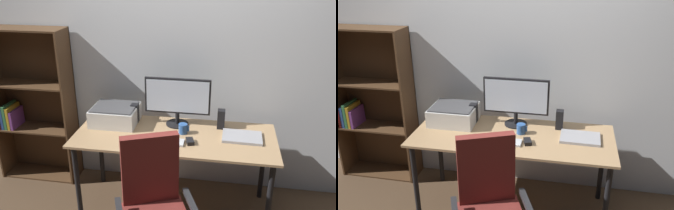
% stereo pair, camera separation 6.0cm
% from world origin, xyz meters
% --- Properties ---
extents(ground_plane, '(12.00, 12.00, 0.00)m').
position_xyz_m(ground_plane, '(0.00, 0.00, 0.00)').
color(ground_plane, '#4C3826').
extents(back_wall, '(6.40, 0.10, 2.60)m').
position_xyz_m(back_wall, '(0.00, 0.52, 1.30)').
color(back_wall, silver).
rests_on(back_wall, ground).
extents(desk, '(1.68, 0.69, 0.74)m').
position_xyz_m(desk, '(0.00, 0.00, 0.66)').
color(desk, tan).
rests_on(desk, ground).
extents(monitor, '(0.57, 0.20, 0.43)m').
position_xyz_m(monitor, '(-0.01, 0.20, 0.99)').
color(monitor, black).
rests_on(monitor, desk).
extents(keyboard, '(0.29, 0.11, 0.02)m').
position_xyz_m(keyboard, '(-0.05, -0.15, 0.75)').
color(keyboard, '#B7BABC').
rests_on(keyboard, desk).
extents(mouse, '(0.08, 0.11, 0.03)m').
position_xyz_m(mouse, '(0.14, -0.12, 0.76)').
color(mouse, black).
rests_on(mouse, desk).
extents(coffee_mug, '(0.09, 0.07, 0.09)m').
position_xyz_m(coffee_mug, '(0.06, 0.04, 0.78)').
color(coffee_mug, '#285193').
rests_on(coffee_mug, desk).
extents(laptop, '(0.33, 0.24, 0.02)m').
position_xyz_m(laptop, '(0.55, 0.03, 0.75)').
color(laptop, '#99999E').
rests_on(laptop, desk).
extents(speaker_left, '(0.06, 0.07, 0.17)m').
position_xyz_m(speaker_left, '(-0.39, 0.20, 0.82)').
color(speaker_left, black).
rests_on(speaker_left, desk).
extents(speaker_right, '(0.06, 0.07, 0.17)m').
position_xyz_m(speaker_right, '(0.37, 0.20, 0.82)').
color(speaker_right, black).
rests_on(speaker_right, desk).
extents(printer, '(0.40, 0.34, 0.16)m').
position_xyz_m(printer, '(-0.56, 0.15, 0.82)').
color(printer, silver).
rests_on(printer, desk).
extents(bookshelf, '(0.78, 0.28, 1.54)m').
position_xyz_m(bookshelf, '(-1.48, 0.35, 0.75)').
color(bookshelf, '#4C331E').
rests_on(bookshelf, ground).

